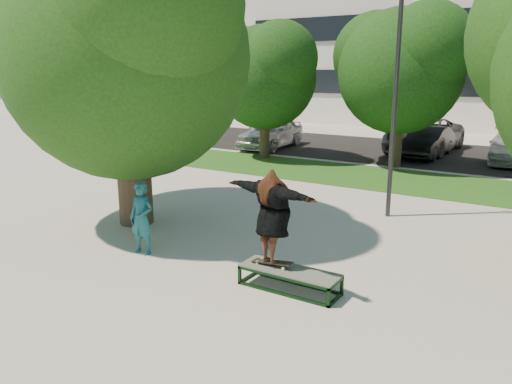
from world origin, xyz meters
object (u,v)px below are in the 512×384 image
Objects in this scene: car_silver_a at (271,132)px; car_dark at (427,142)px; car_grey at (424,135)px; bystander at (142,218)px; tree_left at (127,42)px; lamppost at (395,96)px; grind_box at (289,279)px; car_silver_b at (512,147)px.

car_dark is (7.21, 1.47, -0.13)m from car_silver_a.
car_grey is at bearing 18.48° from car_silver_a.
bystander is at bearing -92.35° from car_grey.
tree_left is 13.46m from car_silver_a.
tree_left reaches higher than car_dark.
tree_left reaches higher than lamppost.
car_dark reaches higher than grind_box.
car_silver_b is (5.35, 16.09, -0.13)m from bystander.
car_grey is 1.27× the size of car_silver_b.
car_silver_b is at bearing -10.40° from car_grey.
car_silver_a is (-3.42, 12.50, -3.63)m from tree_left.
tree_left reaches higher than bystander.
car_silver_b is (1.85, 10.61, -2.51)m from lamppost.
car_silver_b is (10.56, 2.01, -0.15)m from car_silver_a.
car_grey is at bearing 99.94° from lamppost.
bystander is 16.96m from car_silver_b.
car_silver_a reaches higher than grind_box.
tree_left is 1.16× the size of lamppost.
bystander is at bearing -114.83° from car_silver_b.
tree_left is 1.76× the size of car_dark.
car_silver_a reaches higher than car_dark.
tree_left is at bearing -143.58° from lamppost.
car_silver_a is at bearing 105.30° from tree_left.
grind_box is at bearing -15.99° from tree_left.
car_silver_b reaches higher than grind_box.
bystander reaches higher than car_silver_b.
tree_left is 14.96m from car_dark.
car_silver_a is at bearing -166.08° from car_dark.
bystander is (-3.48, -0.07, 0.58)m from grind_box.
car_silver_a is 10.75m from car_silver_b.
car_dark is (2.00, 15.56, -0.10)m from bystander.
lamppost is 6.93m from bystander.
car_grey is at bearing 78.70° from bystander.
car_silver_a is (-8.71, 8.60, -2.36)m from lamppost.
car_silver_a is at bearing -153.92° from car_grey.
car_grey is (1.49, 16.99, 0.01)m from bystander.
car_silver_b is (3.35, 0.54, -0.02)m from car_dark.
car_grey reaches higher than car_dark.
car_grey is (-2.01, 11.50, -2.37)m from lamppost.
car_grey reaches higher than car_silver_b.
car_grey is (-0.51, 1.43, 0.12)m from car_dark.
car_dark is at bearing 74.82° from tree_left.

